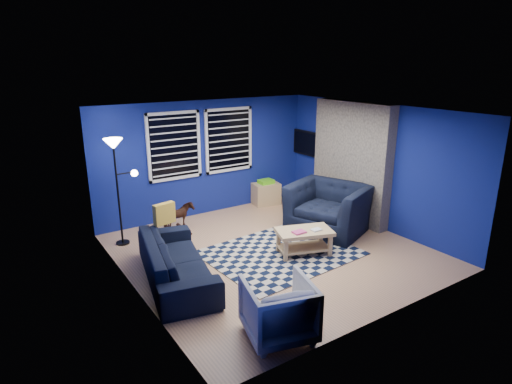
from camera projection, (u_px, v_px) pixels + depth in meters
floor at (273, 251)px, 7.71m from camera, size 5.00×5.00×0.00m
ceiling at (274, 111)px, 6.97m from camera, size 5.00×5.00×0.00m
wall_back at (207, 158)px, 9.33m from camera, size 5.00×0.00×5.00m
wall_left at (129, 212)px, 6.02m from camera, size 0.00×5.00×5.00m
wall_right at (374, 166)px, 8.66m from camera, size 0.00×5.00×5.00m
fireplace at (350, 164)px, 9.00m from camera, size 0.65×2.00×2.50m
window_left at (174, 146)px, 8.80m from camera, size 1.17×0.06×1.42m
window_right at (229, 140)px, 9.49m from camera, size 1.17×0.06×1.42m
tv at (308, 143)px, 10.18m from camera, size 0.07×1.00×0.58m
rug at (281, 253)px, 7.62m from camera, size 2.63×2.17×0.02m
sofa at (176, 261)px, 6.60m from camera, size 2.40×1.34×0.66m
armchair_big at (329, 208)px, 8.51m from camera, size 1.83×1.73×0.95m
armchair_bent at (278, 309)px, 5.23m from camera, size 1.00×1.01×0.75m
rocking_horse at (179, 216)px, 8.48m from camera, size 0.39×0.66×0.52m
coffee_table at (304, 237)px, 7.50m from camera, size 1.09×0.84×0.48m
cabinet at (266, 193)px, 10.17m from camera, size 0.67×0.50×0.60m
floor_lamp at (116, 159)px, 7.56m from camera, size 0.54×0.33×1.99m
throw_pillow at (164, 214)px, 7.15m from camera, size 0.39×0.18×0.36m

